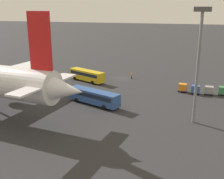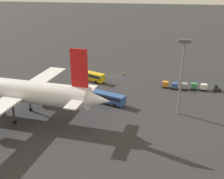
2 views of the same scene
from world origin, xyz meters
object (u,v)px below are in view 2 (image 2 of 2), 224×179
at_px(worker_person, 124,74).
at_px(cargo_cart_blue, 175,85).
at_px(cargo_cart_grey, 184,86).
at_px(cargo_cart_orange, 165,84).
at_px(baggage_tug, 217,88).
at_px(cargo_cart_white, 204,87).
at_px(shuttle_bus_far, 105,97).
at_px(cargo_cart_green, 194,86).
at_px(airplane, 15,91).
at_px(shuttle_bus_near, 90,75).

distance_m(worker_person, cargo_cart_blue, 20.67).
bearing_deg(cargo_cart_grey, cargo_cart_orange, -5.13).
distance_m(baggage_tug, cargo_cart_blue, 13.14).
bearing_deg(cargo_cart_blue, worker_person, -28.61).
bearing_deg(cargo_cart_white, cargo_cart_orange, -1.27).
relative_size(shuttle_bus_far, cargo_cart_blue, 5.93).
height_order(baggage_tug, cargo_cart_blue, baggage_tug).
bearing_deg(cargo_cart_green, cargo_cart_grey, 11.00).
height_order(airplane, cargo_cart_orange, airplane).
bearing_deg(shuttle_bus_far, cargo_cart_blue, -124.55).
bearing_deg(cargo_cart_grey, cargo_cart_white, -177.40).
bearing_deg(shuttle_bus_near, cargo_cart_green, -159.69).
distance_m(cargo_cart_white, cargo_cart_grey, 6.12).
bearing_deg(baggage_tug, cargo_cart_orange, -2.83).
bearing_deg(cargo_cart_white, shuttle_bus_near, -3.84).
height_order(cargo_cart_white, cargo_cart_blue, same).
xyz_separation_m(baggage_tug, cargo_cart_blue, (13.13, 0.53, 0.25)).
relative_size(worker_person, cargo_cart_grey, 0.83).
height_order(airplane, shuttle_bus_far, airplane).
height_order(airplane, shuttle_bus_near, airplane).
bearing_deg(cargo_cart_white, worker_person, -18.95).
height_order(cargo_cart_green, cargo_cart_grey, same).
distance_m(cargo_cart_white, cargo_cart_orange, 12.23).
relative_size(baggage_tug, cargo_cart_white, 1.16).
height_order(shuttle_bus_near, cargo_cart_blue, shuttle_bus_near).
distance_m(airplane, cargo_cart_grey, 52.13).
xyz_separation_m(shuttle_bus_far, worker_person, (-2.05, -24.36, -0.99)).
xyz_separation_m(cargo_cart_green, cargo_cart_grey, (3.06, 0.59, 0.00)).
height_order(cargo_cart_white, cargo_cart_green, same).
bearing_deg(cargo_cart_orange, cargo_cart_blue, 165.58).
height_order(airplane, cargo_cart_white, airplane).
bearing_deg(cargo_cart_white, cargo_cart_green, -5.91).
relative_size(shuttle_bus_far, cargo_cart_orange, 5.93).
bearing_deg(cargo_cart_blue, cargo_cart_orange, -14.42).
bearing_deg(airplane, worker_person, -116.11).
height_order(baggage_tug, cargo_cart_white, baggage_tug).
bearing_deg(cargo_cart_green, cargo_cart_white, 174.09).
relative_size(airplane, shuttle_bus_near, 4.40).
relative_size(airplane, cargo_cart_orange, 24.33).
distance_m(shuttle_bus_near, worker_person, 13.06).
xyz_separation_m(shuttle_bus_near, shuttle_bus_far, (-9.05, 17.56, -0.02)).
relative_size(cargo_cart_green, cargo_cart_orange, 1.00).
distance_m(worker_person, cargo_cart_orange, 17.62).
distance_m(cargo_cart_green, cargo_cart_grey, 3.11).
distance_m(cargo_cart_white, cargo_cart_green, 3.07).
xyz_separation_m(shuttle_bus_near, cargo_cart_orange, (-26.19, 2.31, -0.68)).
bearing_deg(cargo_cart_grey, worker_person, -24.49).
xyz_separation_m(shuttle_bus_far, cargo_cart_blue, (-20.19, -14.47, -0.66)).
relative_size(cargo_cart_grey, cargo_cart_blue, 1.00).
height_order(shuttle_bus_near, cargo_cart_green, shuttle_bus_near).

